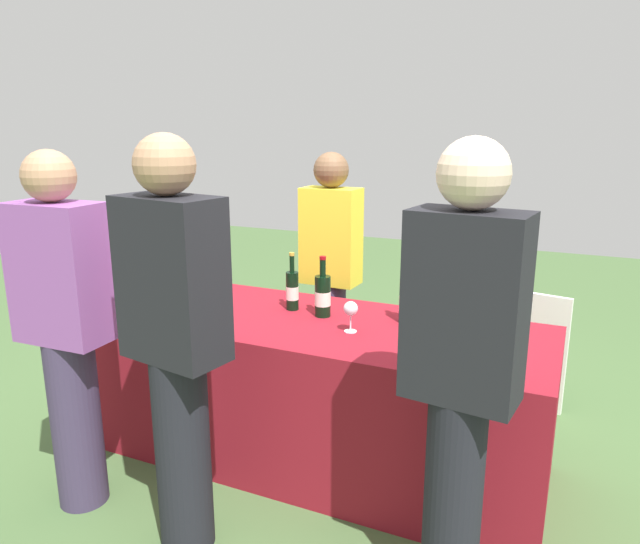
{
  "coord_description": "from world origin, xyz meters",
  "views": [
    {
      "loc": [
        1.13,
        -2.49,
        1.69
      ],
      "look_at": [
        0.0,
        0.0,
        1.01
      ],
      "focal_mm": 32.73,
      "sensor_mm": 36.0,
      "label": 1
    }
  ],
  "objects_px": {
    "guest_0": "(65,323)",
    "wine_bottle_0": "(201,280)",
    "guest_1": "(176,337)",
    "guest_2": "(461,371)",
    "wine_glass_0": "(201,297)",
    "wine_bottle_2": "(323,295)",
    "menu_board": "(524,349)",
    "ice_bucket": "(467,320)",
    "wine_bottle_1": "(292,290)",
    "wine_glass_2": "(432,327)",
    "server_pouring": "(331,269)",
    "wine_bottle_3": "(407,300)",
    "wine_glass_1": "(351,310)"
  },
  "relations": [
    {
      "from": "guest_2",
      "to": "menu_board",
      "type": "relative_size",
      "value": 2.29
    },
    {
      "from": "wine_glass_0",
      "to": "guest_1",
      "type": "bearing_deg",
      "value": -61.09
    },
    {
      "from": "wine_bottle_0",
      "to": "wine_glass_0",
      "type": "xyz_separation_m",
      "value": [
        0.15,
        -0.2,
        -0.02
      ]
    },
    {
      "from": "guest_0",
      "to": "wine_bottle_0",
      "type": "bearing_deg",
      "value": 81.48
    },
    {
      "from": "wine_glass_2",
      "to": "guest_2",
      "type": "height_order",
      "value": "guest_2"
    },
    {
      "from": "server_pouring",
      "to": "guest_2",
      "type": "height_order",
      "value": "guest_2"
    },
    {
      "from": "guest_1",
      "to": "server_pouring",
      "type": "bearing_deg",
      "value": 98.8
    },
    {
      "from": "guest_1",
      "to": "menu_board",
      "type": "xyz_separation_m",
      "value": [
        1.13,
        1.88,
        -0.55
      ]
    },
    {
      "from": "wine_bottle_2",
      "to": "guest_1",
      "type": "relative_size",
      "value": 0.19
    },
    {
      "from": "guest_1",
      "to": "wine_glass_2",
      "type": "bearing_deg",
      "value": 48.77
    },
    {
      "from": "wine_bottle_1",
      "to": "guest_2",
      "type": "distance_m",
      "value": 1.31
    },
    {
      "from": "wine_bottle_2",
      "to": "ice_bucket",
      "type": "relative_size",
      "value": 1.68
    },
    {
      "from": "wine_bottle_3",
      "to": "wine_glass_2",
      "type": "relative_size",
      "value": 2.27
    },
    {
      "from": "server_pouring",
      "to": "menu_board",
      "type": "height_order",
      "value": "server_pouring"
    },
    {
      "from": "ice_bucket",
      "to": "guest_2",
      "type": "distance_m",
      "value": 0.79
    },
    {
      "from": "wine_bottle_2",
      "to": "ice_bucket",
      "type": "distance_m",
      "value": 0.72
    },
    {
      "from": "wine_bottle_2",
      "to": "wine_glass_0",
      "type": "xyz_separation_m",
      "value": [
        -0.59,
        -0.21,
        -0.02
      ]
    },
    {
      "from": "guest_1",
      "to": "menu_board",
      "type": "height_order",
      "value": "guest_1"
    },
    {
      "from": "wine_bottle_1",
      "to": "server_pouring",
      "type": "distance_m",
      "value": 0.54
    },
    {
      "from": "wine_bottle_0",
      "to": "wine_glass_2",
      "type": "distance_m",
      "value": 1.36
    },
    {
      "from": "wine_bottle_3",
      "to": "ice_bucket",
      "type": "distance_m",
      "value": 0.32
    },
    {
      "from": "wine_bottle_0",
      "to": "menu_board",
      "type": "relative_size",
      "value": 0.43
    },
    {
      "from": "ice_bucket",
      "to": "guest_0",
      "type": "bearing_deg",
      "value": -151.12
    },
    {
      "from": "wine_bottle_2",
      "to": "ice_bucket",
      "type": "xyz_separation_m",
      "value": [
        0.72,
        0.0,
        -0.03
      ]
    },
    {
      "from": "guest_0",
      "to": "wine_glass_0",
      "type": "bearing_deg",
      "value": 67.42
    },
    {
      "from": "guest_0",
      "to": "guest_1",
      "type": "bearing_deg",
      "value": -5.17
    },
    {
      "from": "wine_bottle_0",
      "to": "guest_0",
      "type": "distance_m",
      "value": 0.86
    },
    {
      "from": "wine_bottle_2",
      "to": "wine_glass_2",
      "type": "distance_m",
      "value": 0.64
    },
    {
      "from": "wine_bottle_0",
      "to": "server_pouring",
      "type": "height_order",
      "value": "server_pouring"
    },
    {
      "from": "guest_0",
      "to": "menu_board",
      "type": "height_order",
      "value": "guest_0"
    },
    {
      "from": "guest_2",
      "to": "guest_1",
      "type": "bearing_deg",
      "value": -166.61
    },
    {
      "from": "wine_bottle_1",
      "to": "wine_bottle_2",
      "type": "height_order",
      "value": "wine_bottle_2"
    },
    {
      "from": "menu_board",
      "to": "wine_glass_2",
      "type": "bearing_deg",
      "value": -93.04
    },
    {
      "from": "wine_glass_1",
      "to": "wine_bottle_0",
      "type": "bearing_deg",
      "value": 170.7
    },
    {
      "from": "wine_bottle_1",
      "to": "wine_glass_2",
      "type": "height_order",
      "value": "wine_bottle_1"
    },
    {
      "from": "guest_0",
      "to": "menu_board",
      "type": "bearing_deg",
      "value": 44.58
    },
    {
      "from": "wine_glass_0",
      "to": "server_pouring",
      "type": "xyz_separation_m",
      "value": [
        0.39,
        0.78,
        0.01
      ]
    },
    {
      "from": "guest_1",
      "to": "guest_2",
      "type": "distance_m",
      "value": 1.06
    },
    {
      "from": "guest_0",
      "to": "guest_1",
      "type": "relative_size",
      "value": 0.96
    },
    {
      "from": "wine_bottle_0",
      "to": "wine_bottle_3",
      "type": "xyz_separation_m",
      "value": [
        1.15,
        0.08,
        0.0
      ]
    },
    {
      "from": "server_pouring",
      "to": "wine_bottle_3",
      "type": "bearing_deg",
      "value": 143.79
    },
    {
      "from": "wine_glass_2",
      "to": "menu_board",
      "type": "height_order",
      "value": "wine_glass_2"
    },
    {
      "from": "wine_bottle_0",
      "to": "guest_2",
      "type": "distance_m",
      "value": 1.76
    },
    {
      "from": "wine_bottle_0",
      "to": "wine_bottle_3",
      "type": "height_order",
      "value": "wine_bottle_0"
    },
    {
      "from": "guest_1",
      "to": "wine_bottle_1",
      "type": "bearing_deg",
      "value": 97.6
    },
    {
      "from": "wine_glass_0",
      "to": "wine_glass_2",
      "type": "xyz_separation_m",
      "value": [
        1.2,
        0.0,
        0.01
      ]
    },
    {
      "from": "wine_glass_0",
      "to": "guest_0",
      "type": "bearing_deg",
      "value": -110.41
    },
    {
      "from": "wine_bottle_0",
      "to": "wine_glass_2",
      "type": "relative_size",
      "value": 2.28
    },
    {
      "from": "wine_bottle_1",
      "to": "guest_1",
      "type": "relative_size",
      "value": 0.18
    },
    {
      "from": "wine_bottle_0",
      "to": "wine_glass_0",
      "type": "relative_size",
      "value": 2.51
    }
  ]
}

